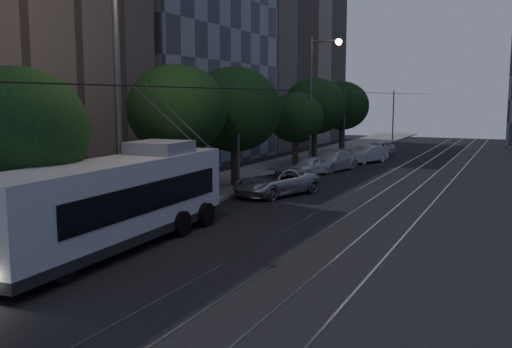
{
  "coord_description": "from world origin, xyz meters",
  "views": [
    {
      "loc": [
        8.6,
        -17.35,
        5.22
      ],
      "look_at": [
        -0.69,
        2.43,
        2.27
      ],
      "focal_mm": 40.0,
      "sensor_mm": 36.0,
      "label": 1
    }
  ],
  "objects": [
    {
      "name": "ground",
      "position": [
        0.0,
        0.0,
        0.0
      ],
      "size": [
        120.0,
        120.0,
        0.0
      ],
      "primitive_type": "plane",
      "color": "black",
      "rests_on": "ground"
    },
    {
      "name": "sidewalk",
      "position": [
        -7.5,
        20.0,
        0.07
      ],
      "size": [
        5.0,
        90.0,
        0.15
      ],
      "primitive_type": "cube",
      "color": "slate",
      "rests_on": "ground"
    },
    {
      "name": "tram_rails",
      "position": [
        2.5,
        20.0,
        0.01
      ],
      "size": [
        4.52,
        90.0,
        0.02
      ],
      "color": "#95949C",
      "rests_on": "ground"
    },
    {
      "name": "overhead_wires",
      "position": [
        -4.97,
        20.0,
        3.47
      ],
      "size": [
        2.23,
        90.0,
        6.0
      ],
      "color": "black",
      "rests_on": "ground"
    },
    {
      "name": "trolleybus",
      "position": [
        -4.09,
        -1.79,
        1.63
      ],
      "size": [
        2.91,
        11.91,
        5.63
      ],
      "rotation": [
        0.0,
        0.0,
        0.04
      ],
      "color": "#BBBBBD",
      "rests_on": "ground"
    },
    {
      "name": "pickup_silver",
      "position": [
        -3.25,
        10.4,
        0.71
      ],
      "size": [
        3.96,
        5.63,
        1.43
      ],
      "primitive_type": "imported",
      "rotation": [
        0.0,
        0.0,
        -0.34
      ],
      "color": "#ABAEB3",
      "rests_on": "ground"
    },
    {
      "name": "car_white_a",
      "position": [
        -4.3,
        18.75,
        0.63
      ],
      "size": [
        2.48,
        3.99,
        1.27
      ],
      "primitive_type": "imported",
      "rotation": [
        0.0,
        0.0,
        -0.29
      ],
      "color": "white",
      "rests_on": "ground"
    },
    {
      "name": "car_white_b",
      "position": [
        -3.67,
        21.6,
        0.72
      ],
      "size": [
        3.15,
        5.33,
        1.45
      ],
      "primitive_type": "imported",
      "rotation": [
        0.0,
        0.0,
        -0.24
      ],
      "color": "silver",
      "rests_on": "ground"
    },
    {
      "name": "car_white_c",
      "position": [
        -2.7,
        27.62,
        0.68
      ],
      "size": [
        2.92,
        4.34,
        1.35
      ],
      "primitive_type": "imported",
      "rotation": [
        0.0,
        0.0,
        -0.4
      ],
      "color": "#BBBBC0",
      "rests_on": "ground"
    },
    {
      "name": "car_white_d",
      "position": [
        -3.17,
        33.84,
        0.65
      ],
      "size": [
        2.66,
        4.08,
        1.29
      ],
      "primitive_type": "imported",
      "rotation": [
        0.0,
        0.0,
        -0.33
      ],
      "color": "silver",
      "rests_on": "ground"
    },
    {
      "name": "tree_0",
      "position": [
        -7.0,
        -3.32,
        4.04
      ],
      "size": [
        4.94,
        4.94,
        6.28
      ],
      "color": "#32241B",
      "rests_on": "ground"
    },
    {
      "name": "tree_1",
      "position": [
        -6.5,
        5.9,
        4.61
      ],
      "size": [
        4.82,
        4.82,
        6.8
      ],
      "color": "#32241B",
      "rests_on": "ground"
    },
    {
      "name": "tree_2",
      "position": [
        -6.5,
        11.88,
        4.51
      ],
      "size": [
        5.42,
        5.42,
        6.96
      ],
      "color": "#32241B",
      "rests_on": "ground"
    },
    {
      "name": "tree_3",
      "position": [
        -6.54,
        21.71,
        3.73
      ],
      "size": [
        4.1,
        4.1,
        5.6
      ],
      "color": "#32241B",
      "rests_on": "ground"
    },
    {
      "name": "tree_4",
      "position": [
        -6.56,
        25.87,
        4.51
      ],
      "size": [
        4.97,
        4.97,
        6.76
      ],
      "color": "#32241B",
      "rests_on": "ground"
    },
    {
      "name": "tree_5",
      "position": [
        -6.72,
        33.99,
        4.43
      ],
      "size": [
        4.96,
        4.96,
        6.68
      ],
      "color": "#32241B",
      "rests_on": "ground"
    },
    {
      "name": "streetlamp_near",
      "position": [
        -4.97,
        0.1,
        6.77
      ],
      "size": [
        2.71,
        0.44,
        11.38
      ],
      "color": "#555557",
      "rests_on": "ground"
    },
    {
      "name": "streetlamp_far",
      "position": [
        -4.79,
        21.15,
        5.72
      ],
      "size": [
        2.3,
        0.44,
        9.45
      ],
      "color": "#555557",
      "rests_on": "ground"
    }
  ]
}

